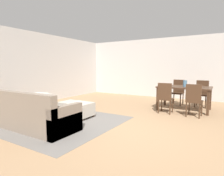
# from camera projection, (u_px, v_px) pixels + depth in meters

# --- Properties ---
(ground_plane) EXTENTS (10.80, 10.80, 0.00)m
(ground_plane) POSITION_uv_depth(u_px,v_px,m) (129.00, 130.00, 4.16)
(ground_plane) COLOR #9E7A56
(wall_back) EXTENTS (9.00, 0.12, 2.70)m
(wall_back) POSITION_uv_depth(u_px,v_px,m) (179.00, 68.00, 8.28)
(wall_back) COLOR beige
(wall_back) RESTS_ON ground_plane
(wall_left) EXTENTS (0.12, 11.00, 2.70)m
(wall_left) POSITION_uv_depth(u_px,v_px,m) (22.00, 68.00, 6.75)
(wall_left) COLOR beige
(wall_left) RESTS_ON ground_plane
(area_rug) EXTENTS (3.00, 2.80, 0.01)m
(area_rug) POSITION_uv_depth(u_px,v_px,m) (57.00, 121.00, 4.81)
(area_rug) COLOR slate
(area_rug) RESTS_ON ground_plane
(couch) EXTENTS (2.19, 0.86, 0.86)m
(couch) POSITION_uv_depth(u_px,v_px,m) (31.00, 115.00, 4.27)
(couch) COLOR gray
(couch) RESTS_ON ground_plane
(ottoman_table) EXTENTS (0.92, 0.56, 0.41)m
(ottoman_table) POSITION_uv_depth(u_px,v_px,m) (76.00, 108.00, 5.25)
(ottoman_table) COLOR #B7AD9E
(ottoman_table) RESTS_ON ground_plane
(dining_table) EXTENTS (1.59, 0.99, 0.76)m
(dining_table) POSITION_uv_depth(u_px,v_px,m) (184.00, 89.00, 6.10)
(dining_table) COLOR #422B1C
(dining_table) RESTS_ON ground_plane
(dining_chair_near_left) EXTENTS (0.41, 0.41, 0.92)m
(dining_chair_near_left) POSITION_uv_depth(u_px,v_px,m) (165.00, 96.00, 5.61)
(dining_chair_near_left) COLOR #422B1C
(dining_chair_near_left) RESTS_ON ground_plane
(dining_chair_near_right) EXTENTS (0.42, 0.42, 0.92)m
(dining_chair_near_right) POSITION_uv_depth(u_px,v_px,m) (194.00, 99.00, 5.19)
(dining_chair_near_right) COLOR #422B1C
(dining_chair_near_right) RESTS_ON ground_plane
(dining_chair_far_left) EXTENTS (0.43, 0.43, 0.92)m
(dining_chair_far_left) POSITION_uv_depth(u_px,v_px,m) (178.00, 91.00, 7.00)
(dining_chair_far_left) COLOR #422B1C
(dining_chair_far_left) RESTS_ON ground_plane
(dining_chair_far_right) EXTENTS (0.42, 0.42, 0.92)m
(dining_chair_far_right) POSITION_uv_depth(u_px,v_px,m) (202.00, 92.00, 6.59)
(dining_chair_far_right) COLOR #422B1C
(dining_chair_far_right) RESTS_ON ground_plane
(vase_centerpiece) EXTENTS (0.12, 0.12, 0.20)m
(vase_centerpiece) POSITION_uv_depth(u_px,v_px,m) (185.00, 83.00, 6.05)
(vase_centerpiece) COLOR slate
(vase_centerpiece) RESTS_ON dining_table
(book_on_ottoman) EXTENTS (0.27, 0.21, 0.03)m
(book_on_ottoman) POSITION_uv_depth(u_px,v_px,m) (80.00, 102.00, 5.18)
(book_on_ottoman) COLOR silver
(book_on_ottoman) RESTS_ON ottoman_table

